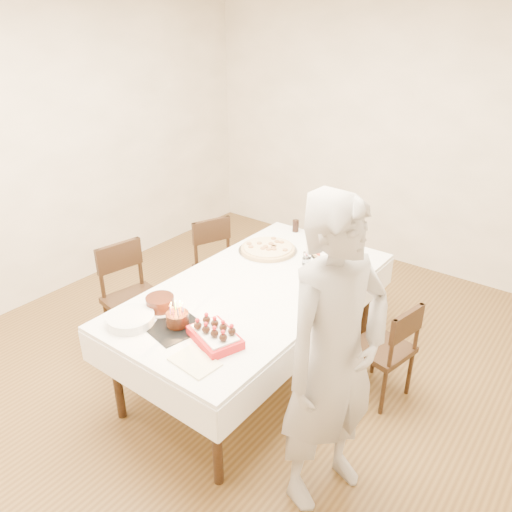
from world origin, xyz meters
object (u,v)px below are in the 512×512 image
Objects in this scene: pizza_pepperoni at (329,253)px; pasta_bowl at (341,260)px; birthday_cake at (177,314)px; chair_left_dessert at (136,302)px; dining_table at (256,330)px; cola_glass at (296,226)px; taper_candle at (307,246)px; layer_cake at (160,303)px; chair_right_savory at (382,348)px; pizza_white at (268,249)px; person at (334,360)px; chair_left_savory at (222,270)px; strawberry_box at (215,335)px.

pizza_pepperoni is 0.88× the size of pasta_bowl.
chair_left_dessert is at bearing 158.13° from birthday_cake.
cola_glass is (-0.31, 0.99, 0.43)m from dining_table.
layer_cake is at bearing -110.17° from taper_candle.
pizza_pepperoni is 0.91× the size of taper_candle.
birthday_cake is at bearing -120.26° from chair_right_savory.
cola_glass reaches higher than chair_right_savory.
taper_candle is at bearing -153.62° from pasta_bowl.
pizza_pepperoni is at bearing 71.16° from layer_cake.
layer_cake reaches higher than pizza_white.
person is (0.10, -0.92, 0.52)m from chair_right_savory.
taper_candle is 1.20m from layer_cake.
cola_glass is at bearing 97.77° from birthday_cake.
pizza_white reaches higher than dining_table.
chair_left_dessert is 8.47× the size of cola_glass.
birthday_cake is (0.22, -0.06, 0.04)m from layer_cake.
dining_table is 0.90m from chair_left_savory.
pasta_bowl is 1.29m from strawberry_box.
pasta_bowl is at bearing -35.55° from pizza_pepperoni.
taper_candle is 1.21m from birthday_cake.
chair_left_dessert is 0.99m from birthday_cake.
pasta_bowl is at bearing 26.38° from taper_candle.
person is 1.36m from taper_candle.
strawberry_box is (1.13, -0.32, 0.34)m from chair_left_dessert.
chair_left_savory is 1.80× the size of pizza_white.
chair_left_dessert is (-1.77, -0.69, 0.06)m from chair_right_savory.
pizza_pepperoni is at bearing 47.95° from person.
pizza_white reaches higher than chair_right_savory.
strawberry_box is (0.96, -1.16, 0.36)m from chair_left_savory.
chair_right_savory is 3.32× the size of layer_cake.
person is (1.69, -1.06, 0.47)m from chair_left_savory.
dining_table is at bearing -102.01° from pizza_pepperoni.
taper_candle reaches higher than birthday_cake.
cola_glass reaches higher than layer_cake.
person is at bearing -72.22° from chair_right_savory.
pasta_bowl reaches higher than dining_table.
pasta_bowl is 0.28m from taper_candle.
dining_table is 2.39× the size of chair_left_dessert.
taper_candle is at bearing -129.57° from chair_left_dessert.
birthday_cake is at bearing -176.21° from strawberry_box.
pizza_white is (-1.21, 1.09, -0.13)m from person.
birthday_cake is at bearing 169.05° from chair_left_dessert.
chair_right_savory is 1.26m from strawberry_box.
chair_left_dessert reaches higher than layer_cake.
chair_left_savory is 0.98m from taper_candle.
taper_candle is 2.18× the size of birthday_cake.
layer_cake is (-0.04, -1.13, 0.03)m from pizza_white.
person is 2.00m from cola_glass.
taper_candle is 0.65m from cola_glass.
birthday_cake is at bearing -99.72° from pizza_pepperoni.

